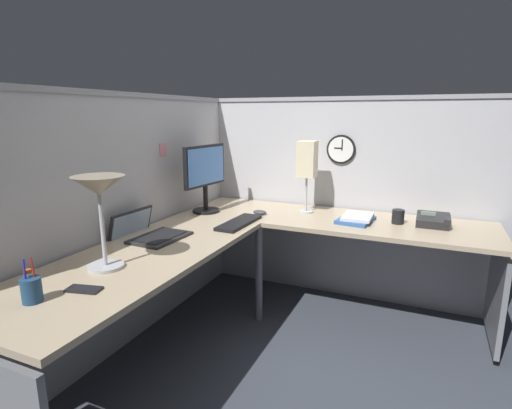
{
  "coord_description": "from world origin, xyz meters",
  "views": [
    {
      "loc": [
        -2.27,
        -0.88,
        1.45
      ],
      "look_at": [
        0.22,
        0.21,
        0.84
      ],
      "focal_mm": 28.11,
      "sensor_mm": 36.0,
      "label": 1
    }
  ],
  "objects_px": {
    "desk_lamp_dome": "(99,194)",
    "pen_cup": "(31,289)",
    "keyboard": "(239,223)",
    "wall_clock": "(341,149)",
    "book_stack": "(356,218)",
    "cell_phone": "(84,289)",
    "computer_mouse": "(260,212)",
    "desk_lamp_paper": "(307,161)",
    "monitor": "(205,173)",
    "coffee_mug": "(398,217)",
    "office_phone": "(434,221)",
    "laptop": "(147,233)"
  },
  "relations": [
    {
      "from": "desk_lamp_dome",
      "to": "pen_cup",
      "type": "height_order",
      "value": "desk_lamp_dome"
    },
    {
      "from": "keyboard",
      "to": "wall_clock",
      "type": "xyz_separation_m",
      "value": [
        0.76,
        -0.5,
        0.45
      ]
    },
    {
      "from": "keyboard",
      "to": "book_stack",
      "type": "height_order",
      "value": "book_stack"
    },
    {
      "from": "cell_phone",
      "to": "book_stack",
      "type": "relative_size",
      "value": 0.47
    },
    {
      "from": "computer_mouse",
      "to": "desk_lamp_paper",
      "type": "relative_size",
      "value": 0.2
    },
    {
      "from": "monitor",
      "to": "pen_cup",
      "type": "bearing_deg",
      "value": -175.05
    },
    {
      "from": "keyboard",
      "to": "coffee_mug",
      "type": "distance_m",
      "value": 1.07
    },
    {
      "from": "monitor",
      "to": "wall_clock",
      "type": "distance_m",
      "value": 1.05
    },
    {
      "from": "keyboard",
      "to": "cell_phone",
      "type": "bearing_deg",
      "value": 174.77
    },
    {
      "from": "computer_mouse",
      "to": "office_phone",
      "type": "bearing_deg",
      "value": -81.83
    },
    {
      "from": "keyboard",
      "to": "book_stack",
      "type": "xyz_separation_m",
      "value": [
        0.39,
        -0.71,
        0.01
      ]
    },
    {
      "from": "keyboard",
      "to": "wall_clock",
      "type": "distance_m",
      "value": 1.02
    },
    {
      "from": "cell_phone",
      "to": "office_phone",
      "type": "relative_size",
      "value": 0.7
    },
    {
      "from": "computer_mouse",
      "to": "pen_cup",
      "type": "distance_m",
      "value": 1.67
    },
    {
      "from": "laptop",
      "to": "desk_lamp_paper",
      "type": "distance_m",
      "value": 1.25
    },
    {
      "from": "monitor",
      "to": "wall_clock",
      "type": "bearing_deg",
      "value": -57.92
    },
    {
      "from": "keyboard",
      "to": "coffee_mug",
      "type": "relative_size",
      "value": 4.48
    },
    {
      "from": "laptop",
      "to": "keyboard",
      "type": "distance_m",
      "value": 0.61
    },
    {
      "from": "monitor",
      "to": "computer_mouse",
      "type": "bearing_deg",
      "value": -77.74
    },
    {
      "from": "cell_phone",
      "to": "wall_clock",
      "type": "bearing_deg",
      "value": -31.44
    },
    {
      "from": "laptop",
      "to": "coffee_mug",
      "type": "relative_size",
      "value": 4.12
    },
    {
      "from": "laptop",
      "to": "computer_mouse",
      "type": "distance_m",
      "value": 0.87
    },
    {
      "from": "office_phone",
      "to": "book_stack",
      "type": "height_order",
      "value": "office_phone"
    },
    {
      "from": "cell_phone",
      "to": "coffee_mug",
      "type": "height_order",
      "value": "coffee_mug"
    },
    {
      "from": "monitor",
      "to": "keyboard",
      "type": "distance_m",
      "value": 0.52
    },
    {
      "from": "monitor",
      "to": "wall_clock",
      "type": "height_order",
      "value": "wall_clock"
    },
    {
      "from": "computer_mouse",
      "to": "book_stack",
      "type": "height_order",
      "value": "book_stack"
    },
    {
      "from": "laptop",
      "to": "office_phone",
      "type": "distance_m",
      "value": 1.83
    },
    {
      "from": "pen_cup",
      "to": "desk_lamp_paper",
      "type": "bearing_deg",
      "value": -16.72
    },
    {
      "from": "desk_lamp_dome",
      "to": "office_phone",
      "type": "xyz_separation_m",
      "value": [
        1.42,
        -1.44,
        -0.33
      ]
    },
    {
      "from": "pen_cup",
      "to": "wall_clock",
      "type": "xyz_separation_m",
      "value": [
        2.11,
        -0.75,
        0.4
      ]
    },
    {
      "from": "laptop",
      "to": "coffee_mug",
      "type": "bearing_deg",
      "value": -55.89
    },
    {
      "from": "laptop",
      "to": "monitor",
      "type": "bearing_deg",
      "value": -0.41
    },
    {
      "from": "keyboard",
      "to": "office_phone",
      "type": "relative_size",
      "value": 2.1
    },
    {
      "from": "desk_lamp_dome",
      "to": "pen_cup",
      "type": "xyz_separation_m",
      "value": [
        -0.39,
        -0.0,
        -0.31
      ]
    },
    {
      "from": "laptop",
      "to": "keyboard",
      "type": "xyz_separation_m",
      "value": [
        0.47,
        -0.38,
        -0.01
      ]
    },
    {
      "from": "pen_cup",
      "to": "wall_clock",
      "type": "distance_m",
      "value": 2.27
    },
    {
      "from": "keyboard",
      "to": "coffee_mug",
      "type": "bearing_deg",
      "value": -63.82
    },
    {
      "from": "book_stack",
      "to": "wall_clock",
      "type": "bearing_deg",
      "value": 28.49
    },
    {
      "from": "computer_mouse",
      "to": "desk_lamp_paper",
      "type": "height_order",
      "value": "desk_lamp_paper"
    },
    {
      "from": "monitor",
      "to": "desk_lamp_paper",
      "type": "distance_m",
      "value": 0.75
    },
    {
      "from": "laptop",
      "to": "book_stack",
      "type": "relative_size",
      "value": 1.3
    },
    {
      "from": "pen_cup",
      "to": "desk_lamp_paper",
      "type": "relative_size",
      "value": 0.34
    },
    {
      "from": "computer_mouse",
      "to": "office_phone",
      "type": "distance_m",
      "value": 1.18
    },
    {
      "from": "keyboard",
      "to": "wall_clock",
      "type": "relative_size",
      "value": 1.95
    },
    {
      "from": "book_stack",
      "to": "desk_lamp_paper",
      "type": "distance_m",
      "value": 0.55
    },
    {
      "from": "book_stack",
      "to": "coffee_mug",
      "type": "distance_m",
      "value": 0.27
    },
    {
      "from": "cell_phone",
      "to": "office_phone",
      "type": "xyz_separation_m",
      "value": [
        1.65,
        -1.34,
        0.03
      ]
    },
    {
      "from": "book_stack",
      "to": "coffee_mug",
      "type": "relative_size",
      "value": 3.17
    },
    {
      "from": "computer_mouse",
      "to": "book_stack",
      "type": "distance_m",
      "value": 0.69
    }
  ]
}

